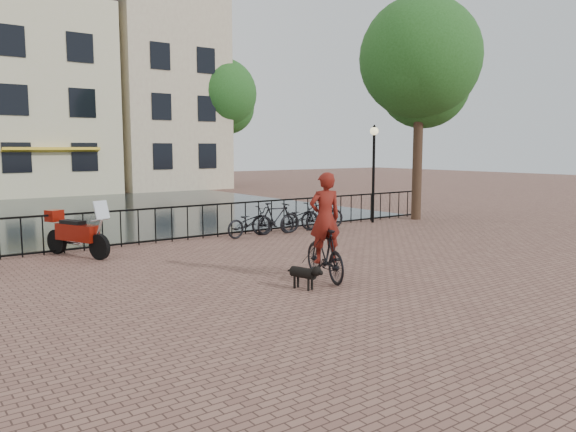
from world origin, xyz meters
TOP-DOWN VIEW (x-y plane):
  - ground at (0.00, 0.00)m, footprint 100.00×100.00m
  - canal_water at (0.00, 17.30)m, footprint 20.00×20.00m
  - railing at (0.00, 8.00)m, footprint 20.00×0.05m
  - canal_house_mid at (0.50, 30.00)m, footprint 8.00×9.50m
  - canal_house_right at (8.50, 30.00)m, footprint 7.00×9.00m
  - tree_near_right at (9.20, 7.30)m, footprint 4.48×4.48m
  - tree_far_right at (12.00, 27.00)m, footprint 4.76×4.76m
  - lamp_post at (7.20, 7.60)m, footprint 0.30×0.30m
  - cyclist at (0.02, 1.76)m, footprint 1.03×1.96m
  - dog at (-0.81, 1.40)m, footprint 0.43×0.79m
  - motorcycle at (-3.36, 7.29)m, footprint 1.27×2.08m
  - parked_bike_0 at (1.80, 7.40)m, footprint 1.77×0.78m
  - parked_bike_1 at (2.75, 7.40)m, footprint 1.72×0.71m
  - parked_bike_2 at (3.70, 7.40)m, footprint 1.77×0.79m
  - parked_bike_3 at (4.65, 7.40)m, footprint 1.71×0.65m

SIDE VIEW (x-z plane):
  - ground at x=0.00m, z-range 0.00..0.00m
  - canal_water at x=0.00m, z-range 0.00..0.00m
  - dog at x=-0.81m, z-range 0.00..0.51m
  - parked_bike_0 at x=1.80m, z-range 0.00..0.90m
  - parked_bike_2 at x=3.70m, z-range 0.00..0.90m
  - parked_bike_1 at x=2.75m, z-range 0.00..1.00m
  - parked_bike_3 at x=4.65m, z-range 0.00..1.00m
  - railing at x=0.00m, z-range -0.01..1.02m
  - motorcycle at x=-3.36m, z-range 0.00..1.47m
  - cyclist at x=0.02m, z-range -0.31..2.27m
  - lamp_post at x=7.20m, z-range 0.65..4.10m
  - canal_house_mid at x=0.50m, z-range 0.00..11.80m
  - tree_near_right at x=9.20m, z-range 1.85..10.09m
  - tree_far_right at x=12.00m, z-range 1.97..10.73m
  - canal_house_right at x=8.50m, z-range 0.00..13.30m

